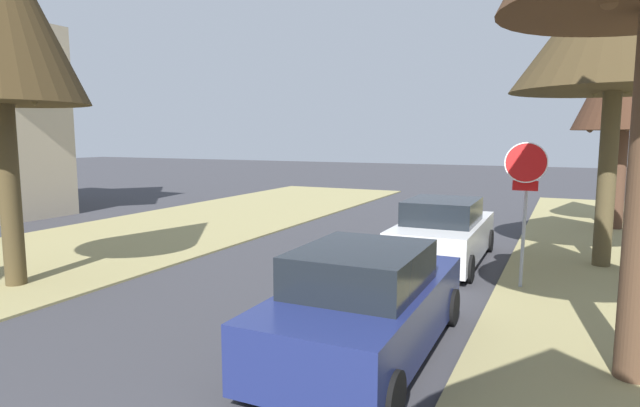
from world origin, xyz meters
TOP-DOWN VIEW (x-y plane):
  - stop_sign_far at (4.05, 12.87)m, footprint 0.81×0.65m
  - street_tree_right_mid_b at (5.62, 15.58)m, footprint 4.51×4.51m
  - street_tree_right_far at (6.27, 21.48)m, footprint 3.00×3.00m
  - parked_sedan_navy at (2.33, 8.51)m, footprint 1.98×4.42m
  - parked_sedan_white at (2.12, 14.49)m, footprint 1.98×4.42m

SIDE VIEW (x-z plane):
  - parked_sedan_navy at x=2.33m, z-range -0.06..1.51m
  - parked_sedan_white at x=2.12m, z-range -0.06..1.51m
  - stop_sign_far at x=4.05m, z-range 0.69..3.62m
  - street_tree_right_far at x=6.27m, z-range 1.57..8.29m
  - street_tree_right_mid_b at x=5.62m, z-range 2.04..9.29m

